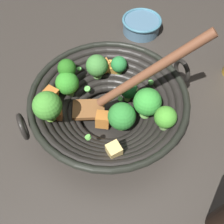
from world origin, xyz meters
TOP-DOWN VIEW (x-y plane):
  - ground_plane at (0.00, 0.00)m, footprint 4.00×4.00m
  - wok at (-0.00, 0.00)m, footprint 0.37×0.33m
  - prep_bowl at (0.26, 0.20)m, footprint 0.12×0.12m

SIDE VIEW (x-z plane):
  - ground_plane at x=0.00m, z-range 0.00..0.00m
  - prep_bowl at x=0.26m, z-range 0.00..0.04m
  - wok at x=0.00m, z-range -0.06..0.18m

